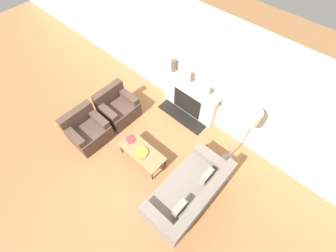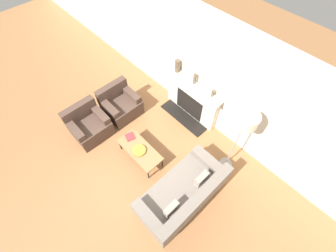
# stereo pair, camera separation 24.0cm
# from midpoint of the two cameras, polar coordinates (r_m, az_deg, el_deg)

# --- Properties ---
(ground_plane) EXTENTS (18.00, 18.00, 0.00)m
(ground_plane) POSITION_cam_midpoint_polar(r_m,az_deg,el_deg) (5.50, -10.84, -10.61)
(ground_plane) COLOR #99663D
(wall_back) EXTENTS (18.00, 0.06, 2.90)m
(wall_back) POSITION_cam_midpoint_polar(r_m,az_deg,el_deg) (5.31, 6.66, 13.94)
(wall_back) COLOR silver
(wall_back) RESTS_ON ground_plane
(fireplace) EXTENTS (1.71, 0.59, 1.11)m
(fireplace) POSITION_cam_midpoint_polar(r_m,az_deg,el_deg) (5.90, 4.25, 7.09)
(fireplace) COLOR beige
(fireplace) RESTS_ON ground_plane
(couch) EXTENTS (0.96, 1.91, 0.86)m
(couch) POSITION_cam_midpoint_polar(r_m,az_deg,el_deg) (4.88, 3.97, -16.68)
(couch) COLOR slate
(couch) RESTS_ON ground_plane
(armchair_near) EXTENTS (0.81, 0.88, 0.84)m
(armchair_near) POSITION_cam_midpoint_polar(r_m,az_deg,el_deg) (5.94, -20.88, -1.04)
(armchair_near) COLOR #4C382D
(armchair_near) RESTS_ON ground_plane
(armchair_far) EXTENTS (0.81, 0.88, 0.84)m
(armchair_far) POSITION_cam_midpoint_polar(r_m,az_deg,el_deg) (6.15, -13.76, 4.59)
(armchair_far) COLOR #4C382D
(armchair_far) RESTS_ON ground_plane
(coffee_table) EXTENTS (1.13, 0.50, 0.40)m
(coffee_table) POSITION_cam_midpoint_polar(r_m,az_deg,el_deg) (5.23, -7.98, -6.56)
(coffee_table) COLOR olive
(coffee_table) RESTS_ON ground_plane
(bowl) EXTENTS (0.30, 0.30, 0.05)m
(bowl) POSITION_cam_midpoint_polar(r_m,az_deg,el_deg) (5.15, -8.11, -6.69)
(bowl) COLOR #BC8E2D
(bowl) RESTS_ON coffee_table
(book) EXTENTS (0.26, 0.25, 0.02)m
(book) POSITION_cam_midpoint_polar(r_m,az_deg,el_deg) (5.38, -10.72, -3.35)
(book) COLOR #9E2D33
(book) RESTS_ON coffee_table
(floor_lamp) EXTENTS (0.41, 0.41, 1.93)m
(floor_lamp) POSITION_cam_midpoint_polar(r_m,az_deg,el_deg) (4.27, 17.95, 1.62)
(floor_lamp) COLOR gray
(floor_lamp) RESTS_ON ground_plane
(mantel_vase_left) EXTENTS (0.14, 0.14, 0.33)m
(mantel_vase_left) POSITION_cam_midpoint_polar(r_m,az_deg,el_deg) (5.65, 0.18, 15.07)
(mantel_vase_left) COLOR brown
(mantel_vase_left) RESTS_ON fireplace
(mantel_vase_center_left) EXTENTS (0.08, 0.08, 0.28)m
(mantel_vase_center_left) POSITION_cam_midpoint_polar(r_m,az_deg,el_deg) (5.40, 4.77, 12.18)
(mantel_vase_center_left) COLOR brown
(mantel_vase_center_left) RESTS_ON fireplace
(mantel_vase_center_right) EXTENTS (0.08, 0.08, 0.17)m
(mantel_vase_center_right) POSITION_cam_midpoint_polar(r_m,az_deg,el_deg) (5.23, 9.54, 8.81)
(mantel_vase_center_right) COLOR brown
(mantel_vase_center_right) RESTS_ON fireplace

